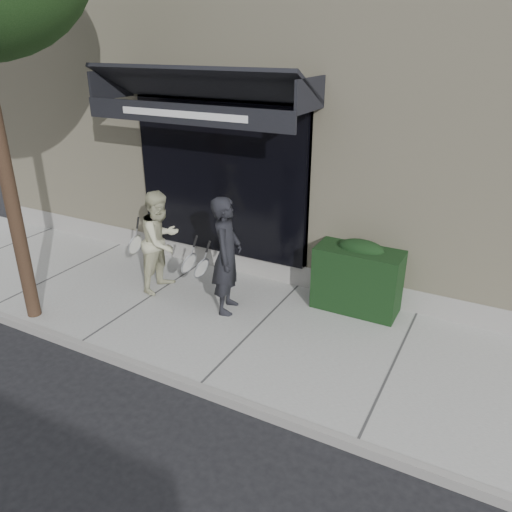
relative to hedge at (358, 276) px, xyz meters
The scene contains 7 objects.
ground 1.79m from the hedge, 131.35° to the right, with size 80.00×80.00×0.00m, color black.
sidewalk 1.77m from the hedge, 131.35° to the right, with size 20.00×3.00×0.12m, color gray.
curb 3.07m from the hedge, 111.45° to the right, with size 20.00×0.10×0.14m, color gray.
building_facade 4.39m from the hedge, 106.65° to the left, with size 14.30×8.04×5.64m.
hedge is the anchor object (origin of this frame).
pedestrian_front 2.06m from the hedge, 150.07° to the right, with size 0.86×0.89×1.83m.
pedestrian_back 3.22m from the hedge, 164.13° to the right, with size 0.75×0.84×1.70m.
Camera 1 is at (2.95, -5.59, 4.02)m, focal length 35.00 mm.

